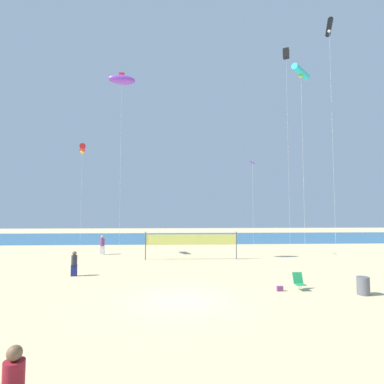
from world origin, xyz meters
TOP-DOWN VIEW (x-y plane):
  - ground_plane at (0.00, 0.00)m, footprint 120.00×120.00m
  - ocean_band at (0.00, 33.55)m, footprint 120.00×20.00m
  - beachgoer_plum_shirt at (-7.45, 15.23)m, footprint 0.42×0.42m
  - beachgoer_charcoal_shirt at (-6.85, 5.56)m, footprint 0.37×0.37m
  - folding_beach_chair at (6.35, 1.55)m, footprint 0.52×0.65m
  - trash_barrel at (9.20, 0.44)m, footprint 0.60×0.60m
  - volleyball_net at (1.04, 11.79)m, footprint 8.00×0.17m
  - beach_handbag at (5.24, 1.33)m, footprint 0.32×0.16m
  - kite_violet_diamond at (6.89, 13.12)m, footprint 0.58×0.57m
  - kite_black_box at (10.80, 14.40)m, footprint 0.79×0.79m
  - kite_cyan_tube at (9.34, 7.56)m, footprint 2.09×2.14m
  - kite_black_tube at (12.31, 8.73)m, footprint 1.24×2.24m
  - kite_red_tube at (-9.28, 14.29)m, footprint 1.17×2.10m
  - kite_violet_inflatable at (-4.95, 10.66)m, footprint 2.36×0.90m

SIDE VIEW (x-z plane):
  - ground_plane at x=0.00m, z-range 0.00..0.00m
  - ocean_band at x=0.00m, z-range 0.00..0.01m
  - beach_handbag at x=5.24m, z-range 0.00..0.26m
  - trash_barrel at x=9.20m, z-range 0.00..0.89m
  - folding_beach_chair at x=6.35m, z-range 0.02..0.91m
  - beachgoer_charcoal_shirt at x=-6.85m, z-range 0.05..1.65m
  - beachgoer_plum_shirt at x=-7.45m, z-range 0.06..1.91m
  - volleyball_net at x=1.04m, z-range 0.43..2.83m
  - kite_violet_diamond at x=6.89m, z-range 4.17..13.17m
  - kite_red_tube at x=-9.28m, z-range 4.94..15.44m
  - kite_cyan_tube at x=9.34m, z-range 7.31..22.49m
  - kite_violet_inflatable at x=-4.95m, z-range 7.38..23.43m
  - kite_black_tube at x=12.31m, z-range 9.50..29.07m
  - kite_black_box at x=10.80m, z-range 9.76..30.40m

